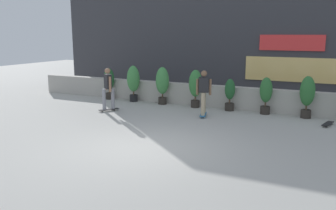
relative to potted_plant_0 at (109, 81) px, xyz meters
name	(u,v)px	position (x,y,z in m)	size (l,w,h in m)	color
ground_plane	(144,148)	(4.99, -5.55, -0.83)	(48.00, 48.00, 0.00)	#B2AFA8
planter_wall	(215,96)	(4.99, 0.45, -0.38)	(18.00, 0.40, 0.90)	#B2ADA3
building_backdrop	(242,28)	(5.00, 4.45, 2.42)	(20.00, 2.08, 6.50)	#38383D
potted_plant_0	(109,81)	(0.00, 0.00, 0.00)	(0.48, 0.48, 1.44)	#2D2823
potted_plant_1	(133,81)	(1.31, 0.00, 0.12)	(0.57, 0.57, 1.61)	black
potted_plant_2	(162,83)	(2.76, 0.00, 0.12)	(0.57, 0.57, 1.61)	#2D2823
potted_plant_3	(195,86)	(4.28, 0.00, 0.08)	(0.54, 0.54, 1.56)	#2D2823
potted_plant_4	(230,93)	(5.74, 0.00, -0.13)	(0.40, 0.40, 1.27)	#2D2823
potted_plant_5	(266,93)	(7.13, 0.00, -0.03)	(0.47, 0.47, 1.40)	#2D2823
potted_plant_6	(307,94)	(8.58, 0.00, 0.06)	(0.53, 0.53, 1.52)	#2D2823
skater_by_wall_left	(204,91)	(5.14, -1.37, 0.11)	(0.54, 0.82, 1.70)	#266699
skater_far_right	(108,87)	(1.48, -2.16, 0.11)	(0.62, 0.77, 1.70)	black
skateboard_near_camera	(328,124)	(9.35, -0.83, -0.77)	(0.38, 0.82, 0.08)	black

